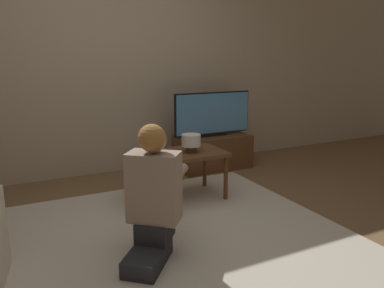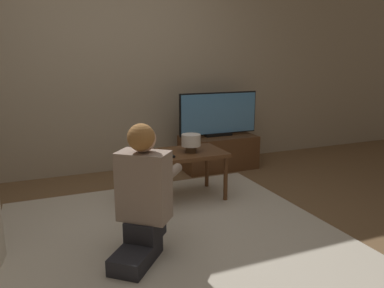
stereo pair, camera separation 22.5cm
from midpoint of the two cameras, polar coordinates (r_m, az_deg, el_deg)
name	(u,v)px [view 1 (the left image)]	position (r m, az deg, el deg)	size (l,w,h in m)	color
ground_plane	(179,237)	(2.96, -4.23, -14.01)	(10.00, 10.00, 0.00)	brown
wall_back	(108,61)	(4.48, -14.16, 12.14)	(10.00, 0.06, 2.60)	tan
rug	(179,236)	(2.95, -4.23, -13.87)	(2.49, 2.38, 0.02)	beige
tv_stand	(212,152)	(4.63, 1.75, -1.19)	(0.90, 0.47, 0.41)	brown
tv	(213,114)	(4.54, 1.77, 4.61)	(1.01, 0.08, 0.53)	black
coffee_table	(178,158)	(3.52, -3.92, -2.17)	(0.87, 0.50, 0.47)	brown
person_kneeling	(153,193)	(2.53, -8.45, -7.48)	(0.68, 0.74, 0.92)	#232328
table_lamp	(191,141)	(3.50, -1.98, 0.38)	(0.18, 0.18, 0.17)	#4C3823
remote	(171,155)	(3.37, -5.05, -1.77)	(0.04, 0.15, 0.02)	black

